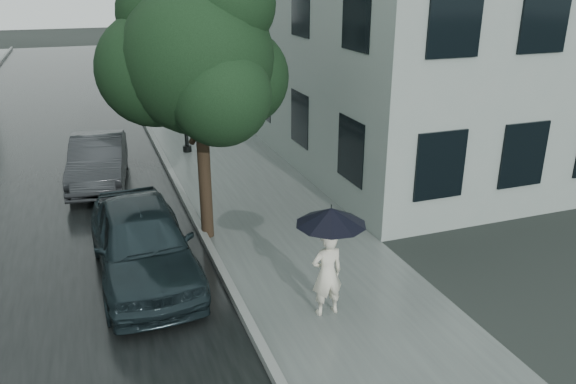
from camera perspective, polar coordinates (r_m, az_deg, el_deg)
name	(u,v)px	position (r m, az deg, el deg)	size (l,w,h in m)	color
ground	(324,293)	(10.34, 3.66, -10.22)	(120.00, 120.00, 0.00)	black
sidewalk	(201,131)	(21.12, -8.84, 6.14)	(3.50, 60.00, 0.01)	slate
kerb_near	(151,134)	(20.85, -13.78, 5.78)	(0.15, 60.00, 0.15)	slate
asphalt_road	(46,145)	(20.81, -23.36, 4.41)	(6.85, 60.00, 0.00)	black
pedestrian	(327,273)	(9.41, 3.99, -8.26)	(0.55, 0.36, 1.51)	silver
umbrella	(331,216)	(8.93, 4.40, -2.47)	(1.51, 1.51, 1.06)	black
street_tree	(197,56)	(11.57, -9.27, 13.50)	(3.94, 3.58, 5.81)	#332619
lamp_post	(176,57)	(18.03, -11.30, 13.32)	(0.85, 0.35, 5.34)	black
car_near	(142,242)	(10.84, -14.58, -4.92)	(1.73, 4.31, 1.47)	black
car_far	(98,160)	(16.21, -18.70, 3.05)	(1.37, 3.94, 1.30)	#272A2D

